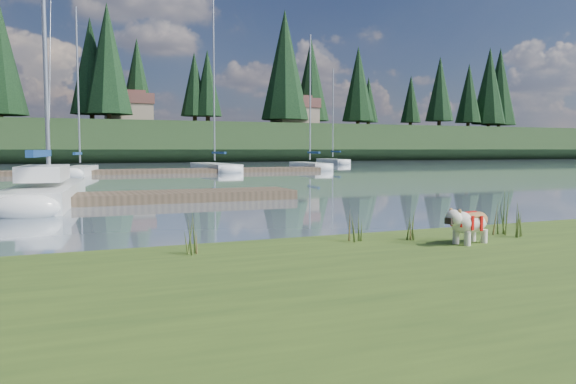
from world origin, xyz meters
name	(u,v)px	position (x,y,z in m)	size (l,w,h in m)	color
ground	(112,174)	(0.00, 30.00, 0.00)	(200.00, 200.00, 0.00)	gray
bank	(542,342)	(0.00, -6.00, 0.17)	(60.00, 9.00, 0.35)	#3A541B
ridge	(82,143)	(0.00, 73.00, 2.50)	(200.00, 20.00, 5.00)	black
bulldog	(469,221)	(1.89, -2.94, 0.66)	(0.85, 0.45, 0.50)	silver
sailboat_main	(49,188)	(-3.68, 10.41, 0.42)	(2.71, 8.84, 12.53)	white
dock_near	(37,201)	(-4.00, 9.00, 0.15)	(16.00, 2.00, 0.30)	#4C3D2C
dock_far	(142,171)	(2.00, 30.00, 0.15)	(26.00, 2.20, 0.30)	#4C3D2C
sailboat_bg_2	(82,170)	(-1.89, 29.86, 0.33)	(2.74, 7.23, 10.75)	white
sailboat_bg_3	(212,166)	(7.83, 33.68, 0.32)	(2.01, 9.22, 13.36)	white
sailboat_bg_4	(307,165)	(15.95, 33.45, 0.33)	(2.13, 7.56, 11.05)	white
sailboat_bg_5	(331,161)	(25.54, 48.14, 0.32)	(2.08, 7.58, 10.75)	white
weed_0	(356,225)	(0.50, -2.17, 0.58)	(0.17, 0.14, 0.55)	#475B23
weed_1	(411,225)	(1.34, -2.33, 0.56)	(0.17, 0.14, 0.50)	#475B23
weed_2	(501,216)	(2.89, -2.48, 0.64)	(0.17, 0.14, 0.69)	#475B23
weed_3	(189,236)	(-1.94, -2.27, 0.58)	(0.17, 0.14, 0.56)	#475B23
weed_4	(520,223)	(2.99, -2.76, 0.57)	(0.17, 0.14, 0.52)	#475B23
mud_lip	(307,256)	(0.00, -1.60, 0.07)	(60.00, 0.50, 0.14)	#33281C
conifer_4	(108,59)	(3.00, 66.00, 13.09)	(6.16, 6.16, 15.10)	#382619
conifer_5	(194,84)	(15.00, 70.00, 10.83)	(3.96, 3.96, 10.35)	#382619
conifer_6	(285,65)	(28.00, 68.00, 13.99)	(7.04, 7.04, 17.00)	#382619
conifer_7	(358,84)	(42.00, 71.00, 12.19)	(5.28, 5.28, 13.20)	#382619
conifer_8	(440,89)	(55.00, 67.00, 11.51)	(4.62, 4.62, 11.77)	#382619
conifer_9	(489,86)	(68.00, 70.00, 12.87)	(5.94, 5.94, 14.62)	#382619
house_1	(128,108)	(6.00, 71.00, 7.31)	(6.30, 5.30, 4.65)	gray
house_2	(295,112)	(30.00, 69.00, 7.31)	(6.30, 5.30, 4.65)	gray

